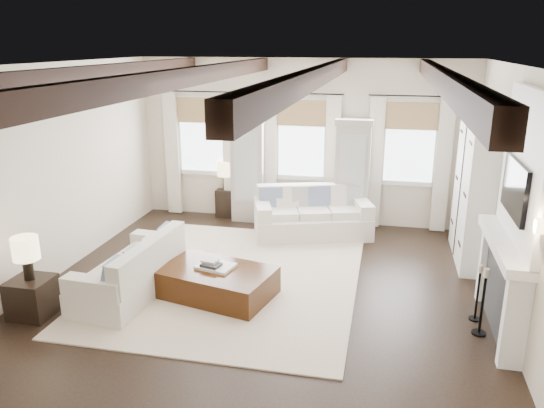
% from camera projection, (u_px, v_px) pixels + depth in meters
% --- Properties ---
extents(ground, '(7.50, 7.50, 0.00)m').
position_uv_depth(ground, '(256.00, 304.00, 7.34)').
color(ground, black).
rests_on(ground, ground).
extents(room_shell, '(6.54, 7.54, 3.22)m').
position_uv_depth(room_shell, '(322.00, 160.00, 7.47)').
color(room_shell, beige).
rests_on(room_shell, ground).
extents(area_rug, '(3.77, 4.41, 0.02)m').
position_uv_depth(area_rug, '(232.00, 278.00, 8.12)').
color(area_rug, beige).
rests_on(area_rug, ground).
extents(sofa_back, '(2.31, 1.56, 0.91)m').
position_uv_depth(sofa_back, '(312.00, 216.00, 9.91)').
color(sofa_back, white).
rests_on(sofa_back, ground).
extents(sofa_left, '(1.02, 2.00, 0.83)m').
position_uv_depth(sofa_left, '(134.00, 272.00, 7.55)').
color(sofa_left, white).
rests_on(sofa_left, ground).
extents(ottoman, '(1.75, 1.31, 0.41)m').
position_uv_depth(ottoman, '(216.00, 282.00, 7.53)').
color(ottoman, black).
rests_on(ottoman, ground).
extents(tray, '(0.57, 0.48, 0.04)m').
position_uv_depth(tray, '(216.00, 266.00, 7.52)').
color(tray, white).
rests_on(tray, ottoman).
extents(book_lower, '(0.30, 0.25, 0.04)m').
position_uv_depth(book_lower, '(211.00, 265.00, 7.46)').
color(book_lower, '#262628').
rests_on(book_lower, tray).
extents(book_upper, '(0.25, 0.22, 0.03)m').
position_uv_depth(book_upper, '(210.00, 261.00, 7.52)').
color(book_upper, beige).
rests_on(book_upper, book_lower).
extents(side_table_front, '(0.52, 0.52, 0.52)m').
position_uv_depth(side_table_front, '(32.00, 297.00, 6.98)').
color(side_table_front, black).
rests_on(side_table_front, ground).
extents(lamp_front, '(0.34, 0.34, 0.58)m').
position_uv_depth(lamp_front, '(26.00, 251.00, 6.79)').
color(lamp_front, black).
rests_on(lamp_front, side_table_front).
extents(side_table_back, '(0.38, 0.38, 0.57)m').
position_uv_depth(side_table_back, '(227.00, 202.00, 11.03)').
color(side_table_back, black).
rests_on(side_table_back, ground).
extents(lamp_back, '(0.34, 0.34, 0.59)m').
position_uv_depth(lamp_back, '(226.00, 170.00, 10.82)').
color(lamp_back, black).
rests_on(lamp_back, side_table_back).
extents(candlestick_near, '(0.18, 0.18, 0.88)m').
position_uv_depth(candlestick_near, '(482.00, 307.00, 6.49)').
color(candlestick_near, black).
rests_on(candlestick_near, ground).
extents(candlestick_far, '(0.16, 0.16, 0.77)m').
position_uv_depth(candlestick_far, '(477.00, 297.00, 6.84)').
color(candlestick_far, black).
rests_on(candlestick_far, ground).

